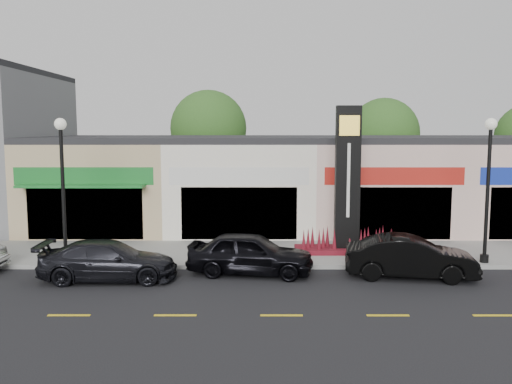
# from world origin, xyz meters

# --- Properties ---
(ground) EXTENTS (120.00, 120.00, 0.00)m
(ground) POSITION_xyz_m (0.00, 0.00, 0.00)
(ground) COLOR black
(ground) RESTS_ON ground
(sidewalk) EXTENTS (52.00, 4.30, 0.15)m
(sidewalk) POSITION_xyz_m (0.00, 4.35, 0.07)
(sidewalk) COLOR gray
(sidewalk) RESTS_ON ground
(curb) EXTENTS (52.00, 0.20, 0.15)m
(curb) POSITION_xyz_m (0.00, 2.10, 0.07)
(curb) COLOR gray
(curb) RESTS_ON ground
(shop_beige) EXTENTS (7.00, 10.85, 4.80)m
(shop_beige) POSITION_xyz_m (-8.50, 11.46, 2.40)
(shop_beige) COLOR tan
(shop_beige) RESTS_ON ground
(shop_cream) EXTENTS (7.00, 10.01, 4.80)m
(shop_cream) POSITION_xyz_m (-1.50, 11.47, 2.40)
(shop_cream) COLOR silver
(shop_cream) RESTS_ON ground
(shop_pink_w) EXTENTS (7.00, 10.01, 4.80)m
(shop_pink_w) POSITION_xyz_m (5.50, 11.47, 2.40)
(shop_pink_w) COLOR beige
(shop_pink_w) RESTS_ON ground
(shop_pink_e) EXTENTS (7.00, 10.01, 4.80)m
(shop_pink_e) POSITION_xyz_m (12.50, 11.47, 2.40)
(shop_pink_e) COLOR beige
(shop_pink_e) RESTS_ON ground
(tree_rear_west) EXTENTS (5.20, 5.20, 7.83)m
(tree_rear_west) POSITION_xyz_m (-4.00, 19.50, 5.22)
(tree_rear_west) COLOR #382619
(tree_rear_west) RESTS_ON ground
(tree_rear_mid) EXTENTS (4.80, 4.80, 7.29)m
(tree_rear_mid) POSITION_xyz_m (8.00, 19.50, 4.88)
(tree_rear_mid) COLOR #382619
(tree_rear_mid) RESTS_ON ground
(lamp_west_near) EXTENTS (0.44, 0.44, 5.47)m
(lamp_west_near) POSITION_xyz_m (-8.00, 2.50, 3.48)
(lamp_west_near) COLOR black
(lamp_west_near) RESTS_ON sidewalk
(lamp_east_near) EXTENTS (0.44, 0.44, 5.47)m
(lamp_east_near) POSITION_xyz_m (8.00, 2.50, 3.48)
(lamp_east_near) COLOR black
(lamp_east_near) RESTS_ON sidewalk
(pylon_sign) EXTENTS (4.20, 1.30, 6.00)m
(pylon_sign) POSITION_xyz_m (3.00, 4.20, 2.27)
(pylon_sign) COLOR #590F10
(pylon_sign) RESTS_ON sidewalk
(car_dark_sedan) EXTENTS (2.06, 4.77, 1.37)m
(car_dark_sedan) POSITION_xyz_m (-5.84, 0.60, 0.68)
(car_dark_sedan) COLOR black
(car_dark_sedan) RESTS_ON ground
(car_black_sedan) EXTENTS (2.45, 4.73, 1.54)m
(car_black_sedan) POSITION_xyz_m (-0.93, 1.35, 0.77)
(car_black_sedan) COLOR black
(car_black_sedan) RESTS_ON ground
(car_black_conv) EXTENTS (2.22, 4.69, 1.48)m
(car_black_conv) POSITION_xyz_m (4.70, 0.88, 0.74)
(car_black_conv) COLOR black
(car_black_conv) RESTS_ON ground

